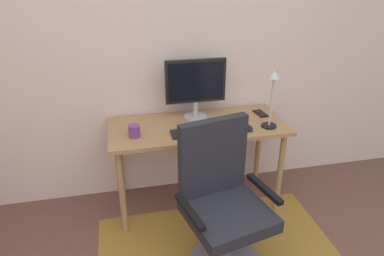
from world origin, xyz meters
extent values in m
cube|color=beige|center=(0.00, 2.20, 1.30)|extent=(6.00, 0.10, 2.60)
cube|color=#A87A4E|center=(0.21, 1.85, 0.69)|extent=(1.31, 0.56, 0.03)
cylinder|color=#A77F4D|center=(-0.38, 1.63, 0.34)|extent=(0.04, 0.04, 0.68)
cylinder|color=#A77F4D|center=(0.81, 1.63, 0.34)|extent=(0.04, 0.04, 0.68)
cylinder|color=#A77F4D|center=(-0.38, 2.07, 0.34)|extent=(0.04, 0.04, 0.68)
cylinder|color=#A77F4D|center=(0.81, 2.07, 0.34)|extent=(0.04, 0.04, 0.68)
cylinder|color=#B2B2B7|center=(0.23, 1.99, 0.71)|extent=(0.18, 0.18, 0.01)
cylinder|color=#B2B2B7|center=(0.23, 1.99, 0.78)|extent=(0.04, 0.04, 0.12)
cube|color=black|center=(0.23, 1.99, 1.00)|extent=(0.46, 0.04, 0.33)
cube|color=black|center=(0.23, 1.97, 1.00)|extent=(0.42, 0.00, 0.29)
cube|color=black|center=(0.21, 1.71, 0.71)|extent=(0.43, 0.13, 0.02)
ellipsoid|color=black|center=(0.55, 1.69, 0.72)|extent=(0.06, 0.10, 0.03)
cylinder|color=#733683|center=(-0.26, 1.75, 0.75)|extent=(0.08, 0.08, 0.09)
cube|color=black|center=(0.75, 1.94, 0.71)|extent=(0.08, 0.15, 0.01)
cylinder|color=black|center=(0.72, 1.71, 0.71)|extent=(0.11, 0.11, 0.01)
cylinder|color=beige|center=(0.72, 1.71, 0.90)|extent=(0.02, 0.02, 0.36)
cone|color=beige|center=(0.72, 1.71, 1.11)|extent=(0.09, 0.09, 0.06)
cylinder|color=slate|center=(0.23, 1.13, 0.23)|extent=(0.06, 0.06, 0.35)
cube|color=#232328|center=(0.23, 1.13, 0.44)|extent=(0.55, 0.55, 0.08)
cube|color=#232328|center=(0.18, 1.32, 0.73)|extent=(0.44, 0.16, 0.50)
cube|color=black|center=(-0.01, 1.07, 0.55)|extent=(0.11, 0.32, 0.03)
cube|color=black|center=(0.47, 1.18, 0.55)|extent=(0.11, 0.32, 0.03)
camera|label=1|loc=(-0.33, -0.44, 1.80)|focal=32.72mm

